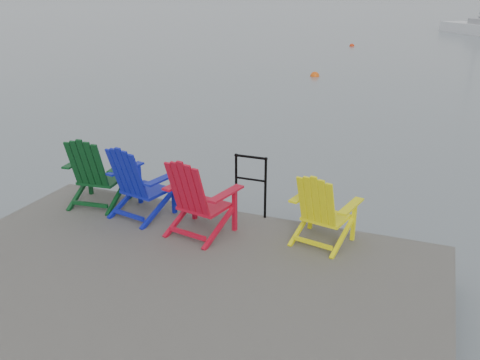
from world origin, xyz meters
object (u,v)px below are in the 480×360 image
at_px(chair_red, 198,196).
at_px(buoy_a, 315,76).
at_px(chair_green, 95,171).
at_px(chair_yellow, 322,208).
at_px(chair_blue, 138,181).
at_px(buoy_b, 352,46).
at_px(handrail, 251,180).

height_order(chair_red, buoy_a, chair_red).
bearing_deg(chair_red, chair_green, -178.92).
distance_m(chair_red, chair_yellow, 1.60).
relative_size(chair_green, chair_red, 1.00).
distance_m(chair_blue, buoy_b, 28.81).
height_order(chair_green, chair_blue, chair_green).
bearing_deg(buoy_b, chair_yellow, -80.94).
bearing_deg(chair_yellow, chair_blue, -165.03).
relative_size(handrail, chair_green, 0.84).
relative_size(buoy_a, buoy_b, 1.21).
distance_m(handrail, chair_red, 0.92).
distance_m(handrail, chair_blue, 1.57).
xyz_separation_m(handrail, buoy_a, (-2.79, 15.40, -1.04)).
relative_size(chair_yellow, buoy_b, 2.97).
bearing_deg(chair_red, chair_yellow, 23.32).
bearing_deg(chair_green, buoy_b, 86.03).
distance_m(chair_green, buoy_a, 15.93).
relative_size(chair_green, buoy_a, 2.73).
distance_m(chair_yellow, buoy_a, 16.38).
distance_m(handrail, buoy_a, 15.68).
bearing_deg(chair_green, buoy_a, 85.60).
bearing_deg(buoy_a, chair_red, -81.71).
bearing_deg(chair_blue, chair_yellow, 14.52).
xyz_separation_m(chair_red, buoy_b, (-3.00, 28.94, -1.04)).
bearing_deg(buoy_b, chair_red, -84.08).
distance_m(chair_green, chair_yellow, 3.39).
height_order(chair_green, buoy_a, chair_green).
xyz_separation_m(chair_red, chair_yellow, (1.56, 0.34, -0.05)).
bearing_deg(chair_green, handrail, 5.95).
relative_size(chair_blue, buoy_b, 3.27).
xyz_separation_m(handrail, chair_blue, (-1.45, -0.60, -0.00)).
bearing_deg(buoy_a, chair_green, -88.09).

